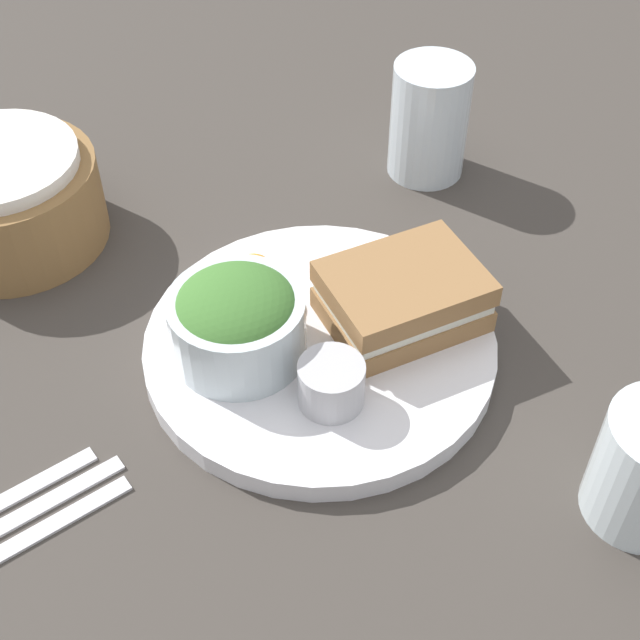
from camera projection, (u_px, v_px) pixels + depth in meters
name	position (u px, v px, depth m)	size (l,w,h in m)	color
ground_plane	(320.00, 354.00, 0.69)	(4.00, 4.00, 0.00)	#3D3833
plate	(320.00, 346.00, 0.68)	(0.27, 0.27, 0.02)	silver
sandwich	(403.00, 296.00, 0.67)	(0.14, 0.12, 0.05)	olive
salad_bowl	(237.00, 319.00, 0.64)	(0.10, 0.10, 0.07)	silver
dressing_cup	(331.00, 384.00, 0.62)	(0.05, 0.05, 0.04)	#B7B7BC
orange_wedge	(253.00, 278.00, 0.69)	(0.04, 0.04, 0.04)	orange
drink_glass	(429.00, 120.00, 0.82)	(0.07, 0.07, 0.11)	silver
bread_basket	(6.00, 199.00, 0.76)	(0.16, 0.16, 0.09)	olive
fork	(16.00, 544.00, 0.57)	(0.16, 0.01, 0.01)	silver
knife	(5.00, 524.00, 0.58)	(0.17, 0.01, 0.01)	silver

